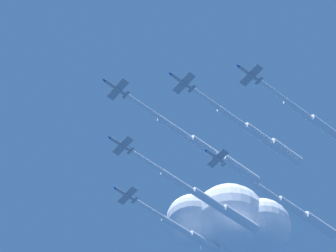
% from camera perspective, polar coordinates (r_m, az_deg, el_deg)
% --- Properties ---
extents(jet_lead, '(51.92, 44.57, 3.75)m').
position_cam_1_polar(jet_lead, '(255.84, 3.16, -1.85)').
color(jet_lead, '#9EA3AD').
extents(jet_port_inner, '(44.89, 38.20, 3.71)m').
position_cam_1_polar(jet_port_inner, '(251.98, 6.89, -0.72)').
color(jet_port_inner, '#9EA3AD').
extents(jet_starboard_inner, '(52.01, 44.44, 3.68)m').
position_cam_1_polar(jet_starboard_inner, '(267.79, 3.25, -5.65)').
color(jet_starboard_inner, '#9EA3AD').
extents(jet_port_mid, '(45.16, 37.63, 3.67)m').
position_cam_1_polar(jet_port_mid, '(253.10, 11.67, -0.14)').
color(jet_port_mid, '#9EA3AD').
extents(jet_starboard_mid, '(48.97, 42.05, 3.72)m').
position_cam_1_polar(jet_starboard_mid, '(280.43, 2.89, -8.74)').
color(jet_starboard_mid, '#9EA3AD').
extents(jet_port_outer, '(48.82, 41.68, 3.68)m').
position_cam_1_polar(jet_port_outer, '(274.26, 9.42, -6.13)').
color(jet_port_outer, '#9EA3AD').
extents(cloud_puff, '(47.51, 36.48, 29.10)m').
position_cam_1_polar(cloud_puff, '(294.68, 4.59, -7.31)').
color(cloud_puff, white).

